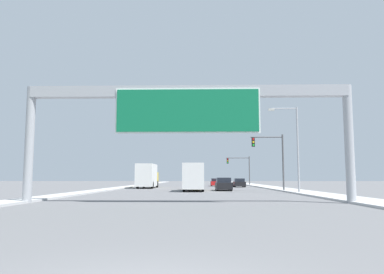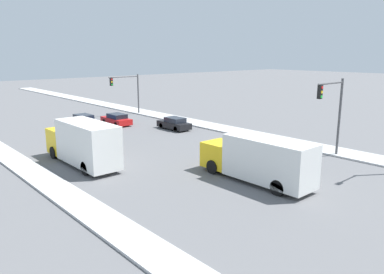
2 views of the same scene
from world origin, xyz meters
name	(u,v)px [view 1 (image 1 of 2)]	position (x,y,z in m)	size (l,w,h in m)	color
sidewalk_right	(261,186)	(11.25, 60.00, 0.07)	(3.00, 120.00, 0.15)	#B9B9B9
median_strip_left	(134,186)	(-10.75, 60.00, 0.07)	(2.00, 120.00, 0.15)	#B9B9B9
sign_gantry	(188,110)	(0.00, 17.90, 5.76)	(20.45, 0.73, 7.30)	#9EA0A5
car_near_center	(196,182)	(0.00, 64.33, 0.68)	(1.83, 4.40, 1.45)	navy
car_near_right	(223,184)	(3.50, 39.72, 0.72)	(1.84, 4.68, 1.53)	black
car_mid_left	(216,182)	(3.50, 62.66, 0.65)	(1.83, 4.53, 1.36)	red
car_far_center	(239,183)	(7.00, 55.85, 0.66)	(1.75, 4.29, 1.39)	black
truck_box_primary	(147,176)	(-7.00, 49.59, 1.75)	(2.36, 8.70, 3.46)	yellow
truck_box_secondary	(194,177)	(0.00, 38.16, 1.59)	(2.32, 8.51, 3.11)	yellow
traffic_light_near_intersection	(273,153)	(9.12, 38.00, 4.31)	(3.77, 0.32, 6.49)	#4C4C4F
traffic_light_mid_block	(241,166)	(8.69, 68.00, 3.84)	(4.67, 0.32, 5.63)	#4C4C4F
street_lamp_right	(294,141)	(9.97, 31.71, 5.08)	(2.91, 0.28, 8.52)	#9EA0A5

